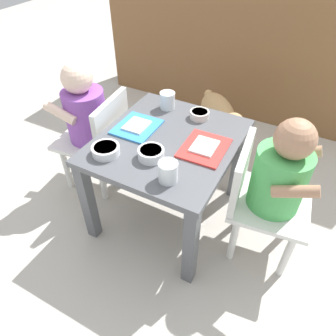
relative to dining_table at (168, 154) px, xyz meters
The scene contains 13 objects.
ground_plane 0.35m from the dining_table, ahead, with size 7.00×7.00×0.00m, color #B2ADA3.
kitchen_cabinet_back 1.18m from the dining_table, 90.00° to the left, with size 1.92×0.40×0.98m, color brown.
dining_table is the anchor object (origin of this frame).
seated_child_left 0.42m from the dining_table, behind, with size 0.31×0.31×0.63m.
seated_child_right 0.42m from the dining_table, ahead, with size 0.31×0.31×0.63m.
dog 0.57m from the dining_table, 87.88° to the left, with size 0.35×0.36×0.33m.
food_tray_left 0.17m from the dining_table, behind, with size 0.16×0.18×0.02m.
food_tray_right 0.17m from the dining_table, ahead, with size 0.16×0.19×0.02m.
water_cup_left 0.25m from the dining_table, 61.88° to the right, with size 0.07×0.07×0.07m.
water_cup_right 0.26m from the dining_table, 118.70° to the left, with size 0.07×0.07×0.07m.
veggie_bowl_far 0.22m from the dining_table, 77.20° to the left, with size 0.08×0.08×0.03m.
veggie_bowl_near 0.26m from the dining_table, 130.10° to the right, with size 0.10×0.10×0.03m.
cereal_bowl_right_side 0.16m from the dining_table, 91.37° to the right, with size 0.09×0.09×0.04m.
Camera 1 is at (0.46, -0.87, 1.13)m, focal length 33.70 mm.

